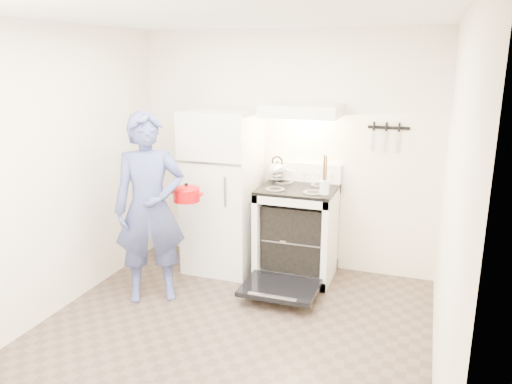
% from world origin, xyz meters
% --- Properties ---
extents(floor, '(3.60, 3.60, 0.00)m').
position_xyz_m(floor, '(0.00, 0.00, 0.00)').
color(floor, '#4F4137').
rests_on(floor, ground).
extents(back_wall, '(3.20, 0.02, 2.50)m').
position_xyz_m(back_wall, '(0.00, 1.80, 1.25)').
color(back_wall, '#F0E6CC').
rests_on(back_wall, ground).
extents(refrigerator, '(0.70, 0.70, 1.70)m').
position_xyz_m(refrigerator, '(-0.58, 1.45, 0.85)').
color(refrigerator, silver).
rests_on(refrigerator, floor).
extents(stove_body, '(0.76, 0.65, 0.92)m').
position_xyz_m(stove_body, '(0.23, 1.48, 0.46)').
color(stove_body, silver).
rests_on(stove_body, floor).
extents(cooktop, '(0.76, 0.65, 0.03)m').
position_xyz_m(cooktop, '(0.23, 1.48, 0.94)').
color(cooktop, black).
rests_on(cooktop, stove_body).
extents(backsplash, '(0.76, 0.07, 0.20)m').
position_xyz_m(backsplash, '(0.23, 1.76, 1.05)').
color(backsplash, silver).
rests_on(backsplash, cooktop).
extents(oven_door, '(0.70, 0.54, 0.04)m').
position_xyz_m(oven_door, '(0.23, 0.88, 0.12)').
color(oven_door, black).
rests_on(oven_door, floor).
extents(oven_rack, '(0.60, 0.52, 0.01)m').
position_xyz_m(oven_rack, '(0.23, 1.48, 0.44)').
color(oven_rack, slate).
rests_on(oven_rack, stove_body).
extents(range_hood, '(0.76, 0.50, 0.12)m').
position_xyz_m(range_hood, '(0.23, 1.55, 1.71)').
color(range_hood, silver).
rests_on(range_hood, back_wall).
extents(knife_strip, '(0.40, 0.02, 0.03)m').
position_xyz_m(knife_strip, '(1.05, 1.79, 1.55)').
color(knife_strip, black).
rests_on(knife_strip, back_wall).
extents(pizza_stone, '(0.32, 0.32, 0.02)m').
position_xyz_m(pizza_stone, '(0.15, 1.38, 0.45)').
color(pizza_stone, '#966F52').
rests_on(pizza_stone, oven_rack).
extents(tea_kettle, '(0.22, 0.18, 0.27)m').
position_xyz_m(tea_kettle, '(-0.04, 1.65, 1.09)').
color(tea_kettle, silver).
rests_on(tea_kettle, cooktop).
extents(utensil_jar, '(0.10, 0.10, 0.13)m').
position_xyz_m(utensil_jar, '(0.55, 1.22, 1.05)').
color(utensil_jar, silver).
rests_on(utensil_jar, cooktop).
extents(person, '(0.77, 0.69, 1.76)m').
position_xyz_m(person, '(-0.92, 0.55, 0.88)').
color(person, navy).
rests_on(person, floor).
extents(dutch_oven, '(0.32, 0.25, 0.22)m').
position_xyz_m(dutch_oven, '(-0.67, 0.80, 0.97)').
color(dutch_oven, '#BE0308').
rests_on(dutch_oven, person).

